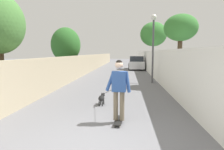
% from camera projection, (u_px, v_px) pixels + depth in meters
% --- Properties ---
extents(ground_plane, '(80.00, 80.00, 0.00)m').
position_uv_depth(ground_plane, '(118.00, 74.00, 17.78)').
color(ground_plane, slate).
extents(wall_left, '(48.00, 0.30, 1.72)m').
position_uv_depth(wall_left, '(81.00, 66.00, 15.94)').
color(wall_left, tan).
rests_on(wall_left, ground).
extents(fence_right, '(48.00, 0.30, 2.12)m').
position_uv_depth(fence_right, '(154.00, 64.00, 15.43)').
color(fence_right, white).
rests_on(fence_right, ground).
extents(tree_right_mid, '(3.05, 3.05, 5.45)m').
position_uv_depth(tree_right_mid, '(153.00, 34.00, 21.93)').
color(tree_right_mid, '#473523').
rests_on(tree_right_mid, ground).
extents(tree_right_far, '(1.87, 1.87, 4.11)m').
position_uv_depth(tree_right_far, '(181.00, 29.00, 10.64)').
color(tree_right_far, '#473523').
rests_on(tree_right_far, ground).
extents(tree_left_distant, '(2.58, 2.58, 4.17)m').
position_uv_depth(tree_left_distant, '(66.00, 45.00, 16.85)').
color(tree_left_distant, '#473523').
rests_on(tree_left_distant, ground).
extents(lamp_post, '(0.36, 0.36, 4.34)m').
position_uv_depth(lamp_post, '(153.00, 37.00, 12.00)').
color(lamp_post, '#4C4C51').
rests_on(lamp_post, ground).
extents(skateboard, '(0.82, 0.27, 0.08)m').
position_uv_depth(skateboard, '(119.00, 121.00, 5.35)').
color(skateboard, black).
rests_on(skateboard, ground).
extents(person_skateboarder, '(0.25, 0.71, 1.69)m').
position_uv_depth(person_skateboarder, '(119.00, 85.00, 5.23)').
color(person_skateboarder, '#726651').
rests_on(person_skateboarder, skateboard).
extents(dog, '(2.06, 0.87, 1.06)m').
position_uv_depth(dog, '(102.00, 98.00, 7.13)').
color(dog, black).
rests_on(dog, ground).
extents(car_near, '(3.83, 1.80, 1.54)m').
position_uv_depth(car_near, '(136.00, 63.00, 22.06)').
color(car_near, silver).
rests_on(car_near, ground).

